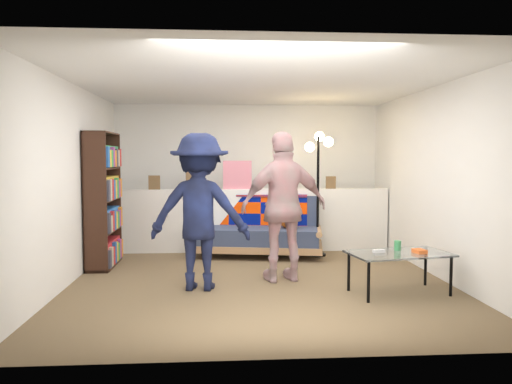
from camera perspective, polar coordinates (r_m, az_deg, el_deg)
ground at (r=6.30m, az=0.26°, el=-9.83°), size 5.00×5.00×0.00m
room_shell at (r=6.59m, az=-0.04°, el=5.44°), size 4.60×5.05×2.45m
half_wall_ledge at (r=7.98m, az=-0.70°, el=-3.24°), size 4.45×0.15×1.00m
ledge_decor at (r=7.89m, az=-2.34°, el=1.61°), size 2.97×0.02×0.45m
futon_sofa at (r=7.68m, az=0.54°, el=-4.44°), size 2.02×1.20×0.81m
bookshelf at (r=7.17m, az=-17.09°, el=-1.34°), size 0.31×0.92×1.84m
coffee_table at (r=5.76m, az=16.10°, el=-6.96°), size 1.18×0.78×0.57m
floor_lamp at (r=7.65m, az=7.18°, el=2.76°), size 0.41×0.35×1.90m
person_left at (r=5.70m, az=-6.48°, el=-2.24°), size 1.23×0.81×1.78m
person_right at (r=6.04m, az=3.23°, el=-1.68°), size 1.13×0.65×1.82m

